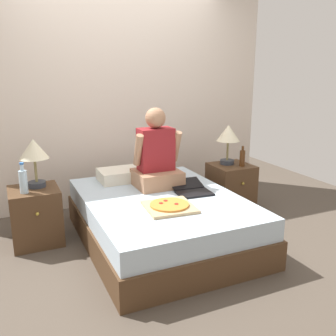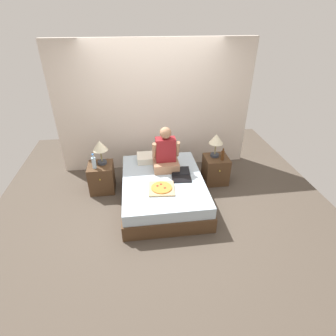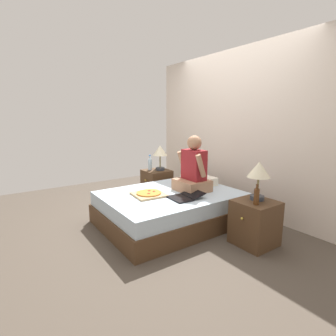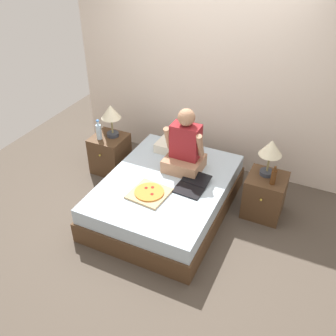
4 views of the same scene
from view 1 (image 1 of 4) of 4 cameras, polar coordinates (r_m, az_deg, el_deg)
name	(u,v)px [view 1 (image 1 of 4)]	position (r m, az deg, el deg)	size (l,w,h in m)	color
ground_plane	(161,240)	(3.63, -1.04, -10.96)	(5.78, 5.78, 0.00)	#4C4238
wall_back	(117,98)	(4.49, -7.74, 10.52)	(3.78, 0.12, 2.50)	beige
bed	(161,219)	(3.54, -1.06, -7.78)	(1.39, 1.85, 0.44)	#4C331E
nightstand_left	(36,216)	(3.70, -19.50, -6.88)	(0.44, 0.47, 0.52)	#4C331E
lamp_on_left_nightstand	(34,152)	(3.59, -19.75, 2.25)	(0.26, 0.26, 0.45)	#333842
water_bottle	(23,181)	(3.50, -21.19, -1.84)	(0.07, 0.07, 0.28)	silver
nightstand_right	(231,187)	(4.39, 9.52, -2.83)	(0.44, 0.47, 0.52)	#4C331E
lamp_on_right_nightstand	(228,136)	(4.27, 9.15, 4.85)	(0.26, 0.26, 0.45)	#333842
beer_bottle	(242,158)	(4.25, 11.26, 1.53)	(0.06, 0.06, 0.23)	#512D14
pillow	(124,175)	(3.97, -6.71, -0.99)	(0.52, 0.34, 0.12)	silver
person_seated	(156,158)	(3.70, -1.78, 1.57)	(0.47, 0.40, 0.78)	#A37556
laptop	(192,190)	(3.58, 3.61, -3.36)	(0.34, 0.43, 0.07)	black
pizza_box	(169,206)	(3.17, 0.22, -5.86)	(0.43, 0.43, 0.05)	tan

